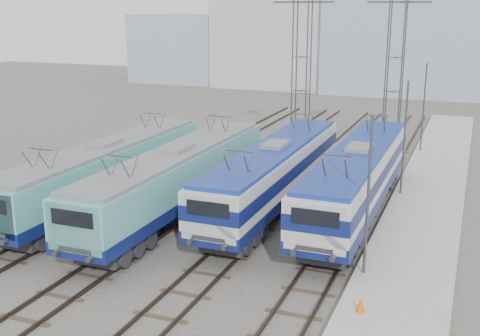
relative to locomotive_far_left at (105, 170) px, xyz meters
name	(u,v)px	position (x,y,z in m)	size (l,w,h in m)	color
ground	(160,266)	(6.75, -6.01, -2.22)	(160.00, 160.00, 0.00)	#514C47
platform	(418,233)	(16.95, 1.99, -2.07)	(4.00, 70.00, 0.30)	#9E9E99
locomotive_far_left	(105,170)	(0.00, 0.00, 0.00)	(2.82, 17.78, 3.35)	#0E1752
locomotive_center_left	(176,177)	(4.50, -0.01, 0.05)	(2.88, 18.20, 3.43)	#0E1752
locomotive_center_right	(274,171)	(9.00, 3.05, 0.07)	(2.83, 17.90, 3.36)	#0E1752
locomotive_far_right	(357,175)	(13.50, 3.70, 0.11)	(2.89, 18.25, 3.43)	#0E1752
catenary_tower_west	(301,69)	(6.75, 15.99, 4.42)	(4.50, 1.20, 12.00)	#3F4247
catenary_tower_east	(395,69)	(13.25, 17.99, 4.42)	(4.50, 1.20, 12.00)	#3F4247
mast_front	(368,200)	(15.35, -4.01, 1.28)	(0.12, 0.12, 7.00)	#3F4247
mast_mid	(404,141)	(15.35, 7.99, 1.28)	(0.12, 0.12, 7.00)	#3F4247
mast_rear	(423,109)	(15.35, 19.99, 1.28)	(0.12, 0.12, 7.00)	#3F4247
safety_cone	(361,304)	(15.84, -7.38, -1.63)	(0.32, 0.32, 0.58)	#E65A06
building_west	(284,37)	(-7.25, 55.99, 4.78)	(18.00, 12.00, 14.00)	#A2ABB4
building_center	(416,23)	(10.75, 55.99, 6.78)	(22.00, 14.00, 18.00)	#8E9AAD
building_far_west	(184,48)	(-23.25, 55.99, 2.78)	(14.00, 10.00, 10.00)	#8E9AAD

